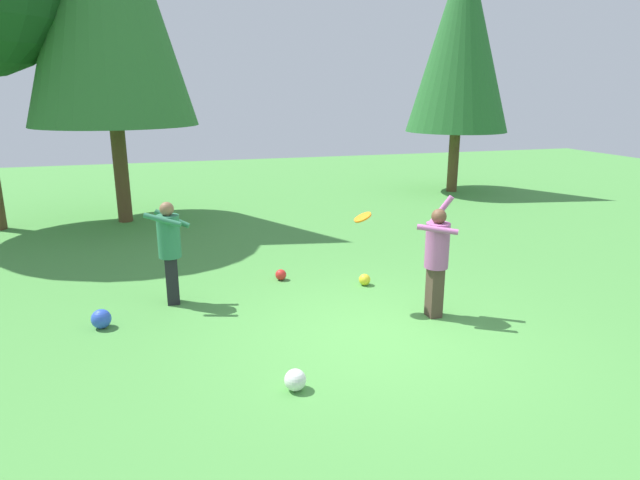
{
  "coord_description": "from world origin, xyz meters",
  "views": [
    {
      "loc": [
        -2.69,
        -6.22,
        3.18
      ],
      "look_at": [
        -0.5,
        1.19,
        1.05
      ],
      "focal_mm": 30.3,
      "sensor_mm": 36.0,
      "label": 1
    }
  ],
  "objects_px": {
    "person_catcher": "(169,244)",
    "tree_far_right": "(461,39)",
    "person_thrower": "(437,254)",
    "frisbee": "(363,217)",
    "ball_white": "(295,380)",
    "ball_yellow": "(365,280)",
    "ball_red": "(281,275)",
    "ball_blue": "(101,319)"
  },
  "relations": [
    {
      "from": "person_thrower",
      "to": "ball_white",
      "type": "relative_size",
      "value": 7.24
    },
    {
      "from": "ball_white",
      "to": "ball_yellow",
      "type": "relative_size",
      "value": 1.23
    },
    {
      "from": "person_thrower",
      "to": "ball_red",
      "type": "bearing_deg",
      "value": -18.33
    },
    {
      "from": "ball_white",
      "to": "ball_red",
      "type": "bearing_deg",
      "value": 80.09
    },
    {
      "from": "tree_far_right",
      "to": "ball_red",
      "type": "bearing_deg",
      "value": -136.42
    },
    {
      "from": "ball_blue",
      "to": "ball_white",
      "type": "bearing_deg",
      "value": -46.77
    },
    {
      "from": "ball_red",
      "to": "ball_blue",
      "type": "bearing_deg",
      "value": -156.33
    },
    {
      "from": "person_thrower",
      "to": "tree_far_right",
      "type": "relative_size",
      "value": 0.23
    },
    {
      "from": "person_catcher",
      "to": "frisbee",
      "type": "relative_size",
      "value": 5.69
    },
    {
      "from": "person_catcher",
      "to": "ball_blue",
      "type": "distance_m",
      "value": 1.44
    },
    {
      "from": "person_thrower",
      "to": "tree_far_right",
      "type": "bearing_deg",
      "value": -89.27
    },
    {
      "from": "frisbee",
      "to": "ball_white",
      "type": "relative_size",
      "value": 1.15
    },
    {
      "from": "ball_blue",
      "to": "tree_far_right",
      "type": "bearing_deg",
      "value": 38.95
    },
    {
      "from": "ball_yellow",
      "to": "ball_blue",
      "type": "bearing_deg",
      "value": -172.04
    },
    {
      "from": "frisbee",
      "to": "ball_blue",
      "type": "relative_size",
      "value": 1.04
    },
    {
      "from": "person_thrower",
      "to": "ball_yellow",
      "type": "height_order",
      "value": "person_thrower"
    },
    {
      "from": "frisbee",
      "to": "ball_white",
      "type": "bearing_deg",
      "value": -127.4
    },
    {
      "from": "person_thrower",
      "to": "ball_blue",
      "type": "relative_size",
      "value": 6.53
    },
    {
      "from": "ball_white",
      "to": "ball_yellow",
      "type": "bearing_deg",
      "value": 56.44
    },
    {
      "from": "ball_yellow",
      "to": "ball_red",
      "type": "distance_m",
      "value": 1.47
    },
    {
      "from": "frisbee",
      "to": "ball_yellow",
      "type": "height_order",
      "value": "frisbee"
    },
    {
      "from": "frisbee",
      "to": "ball_red",
      "type": "distance_m",
      "value": 2.25
    },
    {
      "from": "person_catcher",
      "to": "ball_blue",
      "type": "bearing_deg",
      "value": -125.24
    },
    {
      "from": "person_catcher",
      "to": "frisbee",
      "type": "xyz_separation_m",
      "value": [
        2.72,
        -1.03,
        0.47
      ]
    },
    {
      "from": "person_thrower",
      "to": "ball_red",
      "type": "distance_m",
      "value": 2.95
    },
    {
      "from": "person_thrower",
      "to": "ball_yellow",
      "type": "xyz_separation_m",
      "value": [
        -0.5,
        1.5,
        -0.85
      ]
    },
    {
      "from": "frisbee",
      "to": "tree_far_right",
      "type": "relative_size",
      "value": 0.04
    },
    {
      "from": "ball_white",
      "to": "ball_yellow",
      "type": "height_order",
      "value": "ball_white"
    },
    {
      "from": "person_thrower",
      "to": "frisbee",
      "type": "height_order",
      "value": "person_thrower"
    },
    {
      "from": "person_catcher",
      "to": "ball_red",
      "type": "relative_size",
      "value": 8.38
    },
    {
      "from": "person_thrower",
      "to": "frisbee",
      "type": "distance_m",
      "value": 1.18
    },
    {
      "from": "person_catcher",
      "to": "tree_far_right",
      "type": "relative_size",
      "value": 0.21
    },
    {
      "from": "person_thrower",
      "to": "ball_white",
      "type": "height_order",
      "value": "person_thrower"
    },
    {
      "from": "person_catcher",
      "to": "frisbee",
      "type": "distance_m",
      "value": 2.95
    },
    {
      "from": "person_thrower",
      "to": "person_catcher",
      "type": "xyz_separation_m",
      "value": [
        -3.64,
        1.6,
        -0.01
      ]
    },
    {
      "from": "frisbee",
      "to": "ball_red",
      "type": "bearing_deg",
      "value": 119.14
    },
    {
      "from": "person_catcher",
      "to": "tree_far_right",
      "type": "height_order",
      "value": "tree_far_right"
    },
    {
      "from": "frisbee",
      "to": "person_catcher",
      "type": "bearing_deg",
      "value": 159.32
    },
    {
      "from": "frisbee",
      "to": "ball_blue",
      "type": "bearing_deg",
      "value": 174.49
    },
    {
      "from": "frisbee",
      "to": "ball_yellow",
      "type": "bearing_deg",
      "value": 65.8
    },
    {
      "from": "ball_red",
      "to": "tree_far_right",
      "type": "height_order",
      "value": "tree_far_right"
    },
    {
      "from": "person_thrower",
      "to": "ball_red",
      "type": "xyz_separation_m",
      "value": [
        -1.81,
        2.16,
        -0.86
      ]
    }
  ]
}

